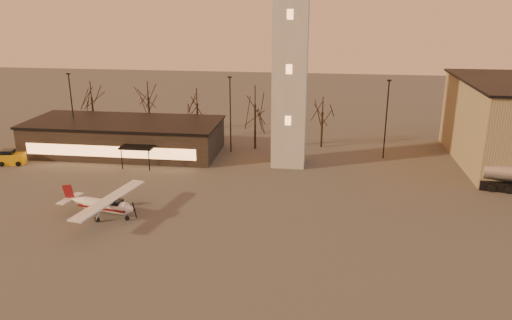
{
  "coord_description": "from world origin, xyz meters",
  "views": [
    {
      "loc": [
        3.88,
        -29.09,
        19.68
      ],
      "look_at": [
        -1.78,
        13.0,
        5.88
      ],
      "focal_mm": 35.0,
      "sensor_mm": 36.0,
      "label": 1
    }
  ],
  "objects_px": {
    "cessna_rear": "(107,208)",
    "service_cart": "(12,159)",
    "control_tower": "(291,29)",
    "terminal": "(124,137)"
  },
  "relations": [
    {
      "from": "control_tower",
      "to": "terminal",
      "type": "relative_size",
      "value": 1.28
    },
    {
      "from": "terminal",
      "to": "service_cart",
      "type": "relative_size",
      "value": 7.92
    },
    {
      "from": "control_tower",
      "to": "terminal",
      "type": "height_order",
      "value": "control_tower"
    },
    {
      "from": "terminal",
      "to": "service_cart",
      "type": "distance_m",
      "value": 13.9
    },
    {
      "from": "terminal",
      "to": "service_cart",
      "type": "height_order",
      "value": "terminal"
    },
    {
      "from": "cessna_rear",
      "to": "service_cart",
      "type": "distance_m",
      "value": 22.86
    },
    {
      "from": "control_tower",
      "to": "service_cart",
      "type": "relative_size",
      "value": 10.16
    },
    {
      "from": "control_tower",
      "to": "cessna_rear",
      "type": "distance_m",
      "value": 28.57
    },
    {
      "from": "terminal",
      "to": "cessna_rear",
      "type": "distance_m",
      "value": 21.3
    },
    {
      "from": "service_cart",
      "to": "control_tower",
      "type": "bearing_deg",
      "value": -3.22
    }
  ]
}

